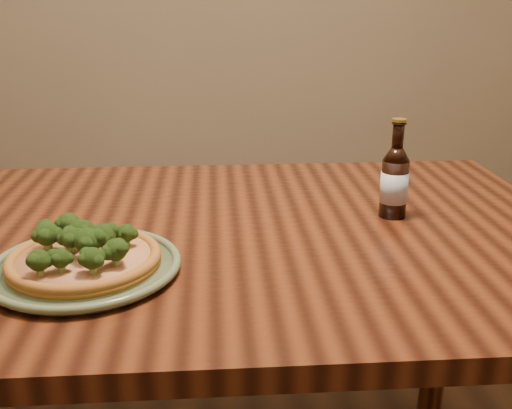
{
  "coord_description": "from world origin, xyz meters",
  "views": [
    {
      "loc": [
        0.11,
        -0.96,
        1.17
      ],
      "look_at": [
        0.18,
        0.04,
        0.82
      ],
      "focal_mm": 42.0,
      "sensor_mm": 36.0,
      "label": 1
    }
  ],
  "objects": [
    {
      "name": "pizza",
      "position": [
        -0.1,
        -0.07,
        0.78
      ],
      "size": [
        0.24,
        0.24,
        0.07
      ],
      "rotation": [
        0.0,
        0.0,
        0.42
      ],
      "color": "#9C6123",
      "rests_on": "plate"
    },
    {
      "name": "plate",
      "position": [
        -0.1,
        -0.07,
        0.76
      ],
      "size": [
        0.31,
        0.31,
        0.02
      ],
      "rotation": [
        0.0,
        0.0,
        0.15
      ],
      "color": "#586948",
      "rests_on": "table"
    },
    {
      "name": "beer_bottle",
      "position": [
        0.46,
        0.15,
        0.82
      ],
      "size": [
        0.05,
        0.05,
        0.2
      ],
      "rotation": [
        0.0,
        0.0,
        -0.28
      ],
      "color": "black",
      "rests_on": "table"
    },
    {
      "name": "table",
      "position": [
        0.0,
        0.1,
        0.66
      ],
      "size": [
        1.6,
        0.9,
        0.75
      ],
      "color": "#4A2110",
      "rests_on": "ground"
    }
  ]
}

